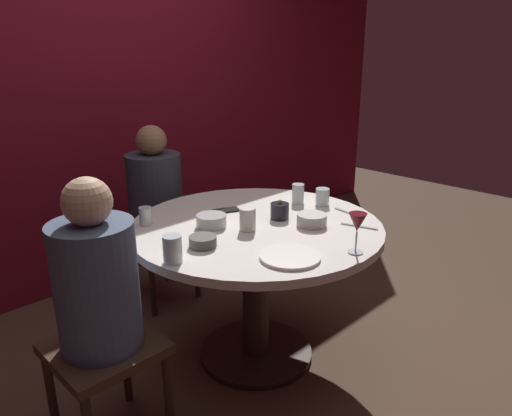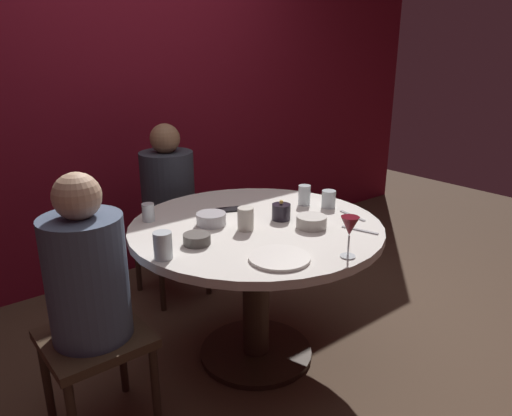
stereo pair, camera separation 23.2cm
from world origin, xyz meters
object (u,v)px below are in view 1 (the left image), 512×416
object	(u,v)px
bowl_serving_large	(211,221)
bowl_salad_center	(203,241)
wine_glass	(357,224)
bowl_small_white	(312,220)
dining_table	(256,255)
seated_diner_left	(97,290)
cup_center_front	(298,194)
cup_far_edge	(172,249)
seated_diner_back	(155,195)
cup_near_candle	(248,219)
dinner_plate	(290,257)
cell_phone	(226,210)
cup_by_left_diner	(322,197)
cup_by_right_diner	(146,216)
candle_holder	(280,211)

from	to	relation	value
bowl_serving_large	bowl_salad_center	distance (m)	0.25
wine_glass	bowl_small_white	size ratio (longest dim) A/B	1.21
bowl_serving_large	dining_table	bearing A→B (deg)	-34.33
dining_table	wine_glass	world-z (taller)	wine_glass
seated_diner_left	cup_center_front	world-z (taller)	seated_diner_left
cup_far_edge	seated_diner_back	bearing A→B (deg)	60.44
seated_diner_left	cup_far_edge	bearing A→B (deg)	-16.15
wine_glass	cup_near_candle	distance (m)	0.54
dinner_plate	seated_diner_left	bearing A→B (deg)	149.25
dining_table	bowl_serving_large	xyz separation A→B (m)	(-0.18, 0.12, 0.20)
bowl_salad_center	cup_far_edge	bearing A→B (deg)	-167.05
cell_phone	bowl_salad_center	size ratio (longest dim) A/B	1.16
seated_diner_back	cup_far_edge	world-z (taller)	seated_diner_back
cell_phone	bowl_small_white	xyz separation A→B (m)	(0.16, -0.45, 0.02)
bowl_serving_large	bowl_small_white	distance (m)	0.49
cup_by_left_diner	cup_by_right_diner	xyz separation A→B (m)	(-0.86, 0.42, -0.00)
bowl_salad_center	cup_center_front	size ratio (longest dim) A/B	1.10
cell_phone	cup_far_edge	bearing A→B (deg)	142.12
wine_glass	cup_center_front	xyz separation A→B (m)	(0.34, 0.61, -0.07)
cup_by_right_diner	cup_near_candle	bearing A→B (deg)	-53.00
bowl_salad_center	cup_far_edge	xyz separation A→B (m)	(-0.19, -0.04, 0.03)
cup_by_right_diner	cell_phone	bearing A→B (deg)	-16.31
seated_diner_back	dinner_plate	bearing A→B (deg)	-8.40
wine_glass	bowl_salad_center	size ratio (longest dim) A/B	1.45
seated_diner_left	wine_glass	size ratio (longest dim) A/B	6.53
cup_near_candle	cup_by_right_diner	size ratio (longest dim) A/B	1.22
candle_holder	cup_by_left_diner	bearing A→B (deg)	-2.73
cup_near_candle	cup_far_edge	distance (m)	0.46
seated_diner_left	cell_phone	bearing A→B (deg)	15.81
seated_diner_left	wine_glass	bearing A→B (deg)	-31.55
dining_table	cup_by_right_diner	xyz separation A→B (m)	(-0.39, 0.37, 0.22)
candle_holder	cup_by_left_diner	xyz separation A→B (m)	(0.33, -0.02, 0.01)
cup_by_right_diner	cup_far_edge	bearing A→B (deg)	-109.47
dinner_plate	bowl_salad_center	distance (m)	0.39
bowl_salad_center	cup_center_front	distance (m)	0.77
bowl_small_white	cup_near_candle	world-z (taller)	cup_near_candle
seated_diner_back	bowl_salad_center	xyz separation A→B (m)	(-0.37, -0.93, 0.07)
cup_center_front	bowl_serving_large	bearing A→B (deg)	174.23
seated_diner_back	cell_phone	distance (m)	0.65
cup_far_edge	cup_by_left_diner	bearing A→B (deg)	1.93
candle_holder	cup_near_candle	world-z (taller)	cup_near_candle
seated_diner_left	cup_far_edge	xyz separation A→B (m)	(0.29, -0.08, 0.10)
dining_table	cup_center_front	xyz separation A→B (m)	(0.39, 0.07, 0.23)
cup_by_right_diner	bowl_serving_large	bearing A→B (deg)	-48.48
bowl_salad_center	dinner_plate	bearing A→B (deg)	-63.14
bowl_serving_large	cup_center_front	bearing A→B (deg)	-5.77
bowl_small_white	cup_center_front	world-z (taller)	cup_center_front
candle_holder	wine_glass	bearing A→B (deg)	-99.59
cup_center_front	cup_far_edge	world-z (taller)	cup_far_edge
seated_diner_left	cup_near_candle	xyz separation A→B (m)	(0.75, -0.04, 0.10)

